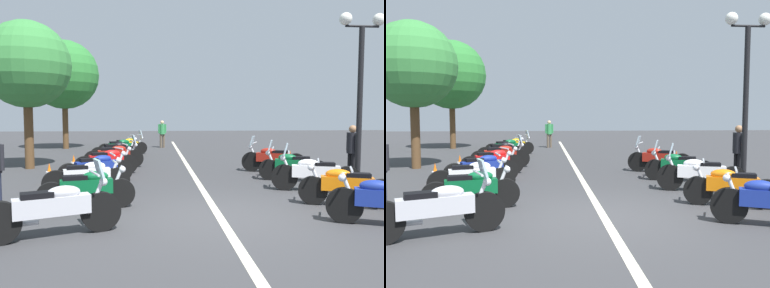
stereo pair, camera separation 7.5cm
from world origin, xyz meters
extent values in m
plane|color=#38383A|center=(0.00, 0.00, 0.00)|extent=(80.00, 80.00, 0.00)
cube|color=beige|center=(6.36, 0.00, 0.00)|extent=(29.13, 0.16, 0.01)
cylinder|color=black|center=(-0.70, 2.14, 0.33)|extent=(0.38, 0.67, 0.67)
cube|color=silver|center=(-0.99, 2.85, 0.51)|extent=(0.70, 1.19, 0.30)
ellipsoid|color=silver|center=(-0.92, 2.69, 0.71)|extent=(0.44, 0.58, 0.22)
cube|color=black|center=(-1.07, 3.06, 0.69)|extent=(0.42, 0.54, 0.12)
cylinder|color=silver|center=(-0.72, 2.19, 0.63)|extent=(0.17, 0.29, 0.58)
cylinder|color=silver|center=(-0.74, 2.23, 0.99)|extent=(0.59, 0.27, 0.04)
sphere|color=silver|center=(-0.68, 2.09, 0.83)|extent=(0.14, 0.14, 0.14)
cylinder|color=silver|center=(-0.99, 3.35, 0.23)|extent=(0.28, 0.54, 0.08)
cube|color=silver|center=(-0.71, 2.15, 1.06)|extent=(0.38, 0.25, 0.32)
cylinder|color=black|center=(0.97, 1.96, 0.31)|extent=(0.28, 0.63, 0.61)
cylinder|color=black|center=(0.65, 3.30, 0.31)|extent=(0.28, 0.63, 0.61)
cube|color=#0C592D|center=(0.81, 2.63, 0.49)|extent=(0.51, 1.08, 0.30)
ellipsoid|color=#0C592D|center=(0.85, 2.46, 0.69)|extent=(0.37, 0.57, 0.22)
cube|color=black|center=(0.76, 2.84, 0.67)|extent=(0.36, 0.53, 0.12)
cylinder|color=silver|center=(0.96, 2.02, 0.61)|extent=(0.14, 0.30, 0.58)
cylinder|color=silver|center=(0.95, 2.06, 0.97)|extent=(0.61, 0.18, 0.04)
sphere|color=silver|center=(0.98, 1.91, 0.81)|extent=(0.14, 0.14, 0.14)
cylinder|color=silver|center=(0.89, 3.07, 0.22)|extent=(0.21, 0.55, 0.08)
cylinder|color=black|center=(2.48, 2.18, 0.32)|extent=(0.31, 0.66, 0.65)
cylinder|color=black|center=(2.08, 3.57, 0.32)|extent=(0.31, 0.66, 0.65)
cube|color=white|center=(2.28, 2.88, 0.50)|extent=(0.57, 1.13, 0.30)
ellipsoid|color=white|center=(2.33, 2.70, 0.70)|extent=(0.39, 0.57, 0.22)
cube|color=black|center=(2.22, 3.09, 0.68)|extent=(0.38, 0.53, 0.12)
cylinder|color=silver|center=(2.47, 2.24, 0.62)|extent=(0.15, 0.30, 0.58)
cylinder|color=silver|center=(2.45, 2.28, 0.98)|extent=(0.61, 0.21, 0.04)
sphere|color=silver|center=(2.50, 2.13, 0.82)|extent=(0.14, 0.14, 0.14)
cylinder|color=silver|center=(2.33, 3.34, 0.23)|extent=(0.23, 0.55, 0.08)
cylinder|color=black|center=(4.27, 2.21, 0.31)|extent=(0.41, 0.62, 0.63)
cylinder|color=black|center=(3.58, 3.59, 0.31)|extent=(0.41, 0.62, 0.63)
cube|color=navy|center=(3.93, 2.90, 0.49)|extent=(0.78, 1.18, 0.30)
ellipsoid|color=navy|center=(4.01, 2.74, 0.69)|extent=(0.47, 0.58, 0.22)
cube|color=black|center=(3.83, 3.09, 0.67)|extent=(0.45, 0.55, 0.12)
cylinder|color=silver|center=(4.25, 2.26, 0.61)|extent=(0.19, 0.29, 0.58)
cylinder|color=silver|center=(4.23, 2.29, 0.97)|extent=(0.57, 0.32, 0.04)
sphere|color=silver|center=(4.30, 2.16, 0.81)|extent=(0.14, 0.14, 0.14)
cylinder|color=silver|center=(3.88, 3.39, 0.22)|extent=(0.32, 0.53, 0.08)
cylinder|color=black|center=(5.76, 2.13, 0.32)|extent=(0.33, 0.65, 0.64)
cylinder|color=black|center=(5.31, 3.50, 0.32)|extent=(0.33, 0.65, 0.64)
cube|color=red|center=(5.54, 2.82, 0.50)|extent=(0.61, 1.12, 0.30)
ellipsoid|color=red|center=(5.60, 2.64, 0.70)|extent=(0.41, 0.58, 0.22)
cube|color=black|center=(5.47, 3.02, 0.68)|extent=(0.40, 0.54, 0.12)
cylinder|color=silver|center=(5.75, 2.19, 0.62)|extent=(0.16, 0.30, 0.58)
cylinder|color=silver|center=(5.73, 2.23, 0.98)|extent=(0.60, 0.23, 0.04)
sphere|color=silver|center=(5.78, 2.09, 0.82)|extent=(0.14, 0.14, 0.14)
cylinder|color=silver|center=(5.57, 3.28, 0.22)|extent=(0.25, 0.55, 0.08)
cylinder|color=black|center=(7.32, 2.00, 0.33)|extent=(0.29, 0.67, 0.66)
cylinder|color=black|center=(6.97, 3.48, 0.33)|extent=(0.29, 0.67, 0.66)
cube|color=maroon|center=(7.15, 2.74, 0.51)|extent=(0.54, 1.19, 0.30)
ellipsoid|color=maroon|center=(7.19, 2.57, 0.71)|extent=(0.37, 0.57, 0.22)
cube|color=black|center=(7.10, 2.96, 0.69)|extent=(0.36, 0.53, 0.12)
cylinder|color=silver|center=(7.31, 2.06, 0.63)|extent=(0.14, 0.30, 0.58)
cylinder|color=silver|center=(7.30, 2.10, 0.99)|extent=(0.61, 0.18, 0.04)
sphere|color=silver|center=(7.34, 1.95, 0.83)|extent=(0.14, 0.14, 0.14)
cylinder|color=silver|center=(7.22, 3.23, 0.23)|extent=(0.21, 0.55, 0.08)
cube|color=silver|center=(7.32, 2.02, 1.06)|extent=(0.38, 0.20, 0.32)
cylinder|color=black|center=(9.03, 2.16, 0.34)|extent=(0.40, 0.67, 0.67)
cylinder|color=black|center=(8.45, 3.49, 0.34)|extent=(0.40, 0.67, 0.67)
cube|color=black|center=(8.74, 2.82, 0.52)|extent=(0.70, 1.12, 0.30)
ellipsoid|color=black|center=(8.81, 2.66, 0.72)|extent=(0.45, 0.58, 0.22)
cube|color=black|center=(8.65, 3.03, 0.70)|extent=(0.43, 0.54, 0.12)
cylinder|color=silver|center=(9.00, 2.22, 0.64)|extent=(0.18, 0.29, 0.58)
cylinder|color=silver|center=(8.99, 2.25, 1.00)|extent=(0.58, 0.28, 0.04)
sphere|color=silver|center=(9.05, 2.12, 0.84)|extent=(0.14, 0.14, 0.14)
cylinder|color=silver|center=(8.73, 3.29, 0.24)|extent=(0.29, 0.54, 0.08)
cylinder|color=black|center=(10.81, 2.19, 0.34)|extent=(0.41, 0.67, 0.68)
cylinder|color=black|center=(10.24, 3.46, 0.34)|extent=(0.41, 0.67, 0.68)
cube|color=#0C592D|center=(10.52, 2.82, 0.52)|extent=(0.69, 1.08, 0.30)
ellipsoid|color=#0C592D|center=(10.60, 2.66, 0.72)|extent=(0.45, 0.58, 0.22)
cube|color=black|center=(10.43, 3.02, 0.70)|extent=(0.43, 0.54, 0.12)
cylinder|color=silver|center=(10.79, 2.24, 0.64)|extent=(0.18, 0.29, 0.58)
cylinder|color=silver|center=(10.77, 2.28, 1.00)|extent=(0.58, 0.29, 0.04)
sphere|color=silver|center=(10.83, 2.14, 0.84)|extent=(0.14, 0.14, 0.14)
cylinder|color=silver|center=(10.51, 3.28, 0.24)|extent=(0.30, 0.53, 0.08)
cylinder|color=black|center=(12.22, 1.95, 0.30)|extent=(0.34, 0.62, 0.61)
cylinder|color=black|center=(11.71, 3.35, 0.30)|extent=(0.34, 0.62, 0.61)
cube|color=#EAB214|center=(11.96, 2.65, 0.48)|extent=(0.65, 1.17, 0.30)
ellipsoid|color=#EAB214|center=(12.02, 2.48, 0.68)|extent=(0.42, 0.58, 0.22)
cube|color=black|center=(11.89, 2.86, 0.66)|extent=(0.41, 0.54, 0.12)
cylinder|color=silver|center=(12.20, 2.00, 0.60)|extent=(0.16, 0.30, 0.58)
cylinder|color=silver|center=(12.18, 2.04, 0.96)|extent=(0.60, 0.25, 0.04)
sphere|color=silver|center=(12.23, 1.90, 0.80)|extent=(0.14, 0.14, 0.14)
cylinder|color=silver|center=(11.98, 3.13, 0.21)|extent=(0.26, 0.54, 0.08)
cube|color=silver|center=(12.21, 1.97, 1.03)|extent=(0.38, 0.24, 0.32)
cylinder|color=black|center=(-0.61, -2.18, 0.32)|extent=(0.40, 0.65, 0.65)
ellipsoid|color=navy|center=(-0.82, -2.63, 0.70)|extent=(0.46, 0.58, 0.22)
cylinder|color=silver|center=(-0.63, -2.24, 0.62)|extent=(0.19, 0.29, 0.58)
cylinder|color=silver|center=(-0.65, -2.27, 0.98)|extent=(0.58, 0.30, 0.04)
sphere|color=silver|center=(-0.59, -2.14, 0.82)|extent=(0.14, 0.14, 0.14)
cylinder|color=black|center=(0.85, -2.20, 0.31)|extent=(0.36, 0.63, 0.62)
cylinder|color=black|center=(0.33, -3.48, 0.31)|extent=(0.36, 0.63, 0.62)
cube|color=orange|center=(0.59, -2.84, 0.49)|extent=(0.65, 1.08, 0.30)
ellipsoid|color=orange|center=(0.65, -2.67, 0.69)|extent=(0.44, 0.58, 0.22)
cube|color=black|center=(0.50, -3.04, 0.67)|extent=(0.42, 0.54, 0.12)
cylinder|color=silver|center=(0.82, -2.25, 0.61)|extent=(0.17, 0.29, 0.58)
cylinder|color=silver|center=(0.81, -2.29, 0.97)|extent=(0.59, 0.27, 0.04)
sphere|color=silver|center=(0.86, -2.15, 0.81)|extent=(0.14, 0.14, 0.14)
cylinder|color=silver|center=(0.26, -3.16, 0.22)|extent=(0.28, 0.54, 0.08)
cylinder|color=black|center=(2.46, -2.11, 0.34)|extent=(0.35, 0.68, 0.67)
cylinder|color=black|center=(1.97, -3.57, 0.34)|extent=(0.35, 0.68, 0.67)
cube|color=white|center=(2.21, -2.84, 0.52)|extent=(0.64, 1.20, 0.30)
ellipsoid|color=white|center=(2.27, -2.67, 0.72)|extent=(0.41, 0.58, 0.22)
cube|color=black|center=(2.14, -3.05, 0.70)|extent=(0.40, 0.54, 0.12)
cylinder|color=silver|center=(2.44, -2.17, 0.64)|extent=(0.16, 0.30, 0.58)
cylinder|color=silver|center=(2.43, -2.20, 1.00)|extent=(0.60, 0.24, 0.04)
sphere|color=silver|center=(2.48, -2.06, 0.84)|extent=(0.14, 0.14, 0.14)
cylinder|color=silver|center=(1.89, -3.22, 0.24)|extent=(0.25, 0.55, 0.08)
cube|color=silver|center=(2.46, -2.13, 1.07)|extent=(0.38, 0.23, 0.32)
cylinder|color=black|center=(4.05, -2.18, 0.31)|extent=(0.34, 0.64, 0.63)
cylinder|color=black|center=(3.58, -3.51, 0.31)|extent=(0.34, 0.64, 0.63)
cube|color=#0C592D|center=(3.81, -2.85, 0.49)|extent=(0.62, 1.10, 0.30)
ellipsoid|color=#0C592D|center=(3.87, -2.68, 0.69)|extent=(0.42, 0.58, 0.22)
cube|color=black|center=(3.74, -3.05, 0.67)|extent=(0.41, 0.54, 0.12)
cylinder|color=silver|center=(4.03, -2.24, 0.61)|extent=(0.16, 0.30, 0.58)
cylinder|color=silver|center=(4.02, -2.28, 0.97)|extent=(0.60, 0.25, 0.04)
sphere|color=silver|center=(4.07, -2.14, 0.81)|extent=(0.14, 0.14, 0.14)
cylinder|color=silver|center=(3.50, -3.18, 0.22)|extent=(0.26, 0.54, 0.08)
cube|color=silver|center=(4.04, -2.20, 1.04)|extent=(0.38, 0.24, 0.32)
cylinder|color=black|center=(5.82, -2.09, 0.34)|extent=(0.42, 0.67, 0.68)
cylinder|color=black|center=(5.18, -3.43, 0.34)|extent=(0.42, 0.67, 0.68)
cube|color=maroon|center=(5.50, -2.76, 0.52)|extent=(0.74, 1.14, 0.30)
ellipsoid|color=maroon|center=(5.58, -2.60, 0.72)|extent=(0.46, 0.58, 0.22)
cube|color=black|center=(5.41, -2.96, 0.70)|extent=(0.44, 0.55, 0.12)
cylinder|color=silver|center=(5.80, -2.14, 0.64)|extent=(0.19, 0.29, 0.58)
cylinder|color=silver|center=(5.78, -2.18, 1.00)|extent=(0.58, 0.30, 0.04)
sphere|color=silver|center=(5.85, -2.04, 0.84)|extent=(0.14, 0.14, 0.14)
cylinder|color=silver|center=(5.15, -3.09, 0.24)|extent=(0.31, 0.53, 0.08)
cube|color=silver|center=(5.82, -2.11, 1.07)|extent=(0.38, 0.26, 0.32)
cylinder|color=black|center=(2.52, -4.13, 2.12)|extent=(0.14, 0.14, 4.24)
cylinder|color=black|center=(2.52, -4.13, 4.24)|extent=(0.06, 0.90, 0.06)
sphere|color=white|center=(2.52, -3.68, 4.42)|extent=(0.32, 0.32, 0.32)
sphere|color=white|center=(2.52, -4.58, 4.42)|extent=(0.32, 0.32, 0.32)
cube|color=orange|center=(6.04, 3.96, 0.01)|extent=(0.36, 0.36, 0.03)
cone|color=orange|center=(6.04, 3.96, 0.32)|extent=(0.26, 0.26, 0.60)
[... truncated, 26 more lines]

